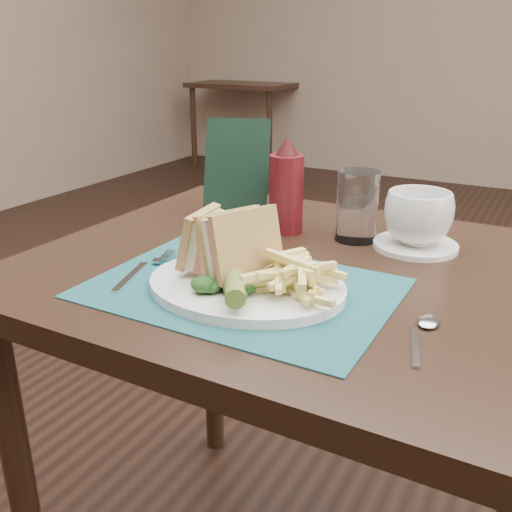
{
  "coord_description": "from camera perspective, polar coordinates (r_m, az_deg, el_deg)",
  "views": [
    {
      "loc": [
        0.37,
        -1.32,
        1.1
      ],
      "look_at": [
        -0.02,
        -0.62,
        0.8
      ],
      "focal_mm": 40.0,
      "sensor_mm": 36.0,
      "label": 1
    }
  ],
  "objects": [
    {
      "name": "floor",
      "position": [
        1.76,
        10.8,
        -18.43
      ],
      "size": [
        7.0,
        7.0,
        0.0
      ],
      "primitive_type": "plane",
      "color": "black",
      "rests_on": "ground"
    },
    {
      "name": "wall_back",
      "position": [
        4.96,
        23.82,
        6.15
      ],
      "size": [
        6.0,
        0.0,
        6.0
      ],
      "primitive_type": "plane",
      "rotation": [
        1.57,
        0.0,
        0.0
      ],
      "color": "gray",
      "rests_on": "ground"
    },
    {
      "name": "table_main",
      "position": [
        1.16,
        3.8,
        -18.18
      ],
      "size": [
        0.9,
        0.75,
        0.75
      ],
      "primitive_type": null,
      "color": "black",
      "rests_on": "ground"
    },
    {
      "name": "table_bg_left",
      "position": [
        5.43,
        -0.84,
        13.05
      ],
      "size": [
        0.9,
        0.75,
        0.75
      ],
      "primitive_type": null,
      "color": "black",
      "rests_on": "ground"
    },
    {
      "name": "placemat",
      "position": [
        0.86,
        -1.42,
        -3.23
      ],
      "size": [
        0.45,
        0.32,
        0.0
      ],
      "primitive_type": "cube",
      "rotation": [
        0.0,
        0.0,
        -0.0
      ],
      "color": "#194E52",
      "rests_on": "table_main"
    },
    {
      "name": "plate",
      "position": [
        0.85,
        -0.98,
        -3.0
      ],
      "size": [
        0.32,
        0.26,
        0.01
      ],
      "primitive_type": null,
      "rotation": [
        0.0,
        0.0,
        0.08
      ],
      "color": "white",
      "rests_on": "placemat"
    },
    {
      "name": "sandwich_half_a",
      "position": [
        0.88,
        -5.77,
        1.65
      ],
      "size": [
        0.08,
        0.1,
        0.1
      ],
      "primitive_type": null,
      "rotation": [
        0.0,
        0.24,
        0.11
      ],
      "color": "tan",
      "rests_on": "plate"
    },
    {
      "name": "sandwich_half_b",
      "position": [
        0.85,
        -2.44,
        1.6
      ],
      "size": [
        0.12,
        0.13,
        0.11
      ],
      "primitive_type": null,
      "rotation": [
        0.0,
        -0.24,
        -0.45
      ],
      "color": "tan",
      "rests_on": "plate"
    },
    {
      "name": "kale_garnish",
      "position": [
        0.8,
        -2.85,
        -2.91
      ],
      "size": [
        0.11,
        0.08,
        0.03
      ],
      "primitive_type": null,
      "color": "#183E16",
      "rests_on": "plate"
    },
    {
      "name": "pickle_spear",
      "position": [
        0.78,
        -2.13,
        -2.67
      ],
      "size": [
        0.09,
        0.12,
        0.03
      ],
      "primitive_type": "cylinder",
      "rotation": [
        1.54,
        0.0,
        0.54
      ],
      "color": "olive",
      "rests_on": "plate"
    },
    {
      "name": "fries_pile",
      "position": [
        0.81,
        3.99,
        -1.29
      ],
      "size": [
        0.18,
        0.2,
        0.06
      ],
      "primitive_type": null,
      "color": "#F5E27A",
      "rests_on": "plate"
    },
    {
      "name": "fork",
      "position": [
        0.93,
        -11.29,
        -1.17
      ],
      "size": [
        0.08,
        0.17,
        0.01
      ],
      "primitive_type": null,
      "rotation": [
        0.0,
        0.0,
        0.3
      ],
      "color": "silver",
      "rests_on": "placemat"
    },
    {
      "name": "spoon",
      "position": [
        0.75,
        16.11,
        -7.63
      ],
      "size": [
        0.07,
        0.15,
        0.01
      ],
      "primitive_type": null,
      "rotation": [
        0.0,
        0.0,
        0.27
      ],
      "color": "silver",
      "rests_on": "table_main"
    },
    {
      "name": "saucer",
      "position": [
        1.07,
        15.63,
        1.03
      ],
      "size": [
        0.16,
        0.16,
        0.01
      ],
      "primitive_type": "cylinder",
      "rotation": [
        0.0,
        0.0,
        0.07
      ],
      "color": "white",
      "rests_on": "table_main"
    },
    {
      "name": "coffee_cup",
      "position": [
        1.05,
        15.9,
        3.72
      ],
      "size": [
        0.16,
        0.16,
        0.09
      ],
      "primitive_type": "imported",
      "rotation": [
        0.0,
        0.0,
        0.51
      ],
      "color": "white",
      "rests_on": "saucer"
    },
    {
      "name": "drinking_glass",
      "position": [
        1.07,
        10.08,
        4.94
      ],
      "size": [
        0.09,
        0.09,
        0.13
      ],
      "primitive_type": "cylinder",
      "rotation": [
        0.0,
        0.0,
        0.16
      ],
      "color": "silver",
      "rests_on": "table_main"
    },
    {
      "name": "ketchup_bottle",
      "position": [
        1.1,
        3.07,
        7.12
      ],
      "size": [
        0.08,
        0.08,
        0.19
      ],
      "primitive_type": null,
      "rotation": [
        0.0,
        0.0,
        0.16
      ],
      "color": "#4F0D13",
      "rests_on": "table_main"
    },
    {
      "name": "check_presenter",
      "position": [
        1.16,
        -1.96,
        8.41
      ],
      "size": [
        0.15,
        0.12,
        0.21
      ],
      "primitive_type": "cube",
      "rotation": [
        -0.31,
        0.0,
        0.33
      ],
      "color": "black",
      "rests_on": "table_main"
    }
  ]
}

